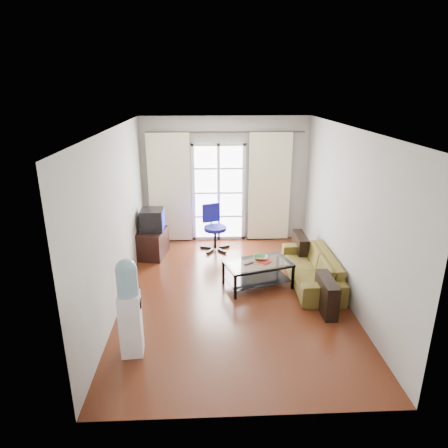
% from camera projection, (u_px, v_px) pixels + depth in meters
% --- Properties ---
extents(floor, '(5.20, 5.20, 0.00)m').
position_uv_depth(floor, '(233.00, 294.00, 6.65)').
color(floor, '#602B16').
rests_on(floor, ground).
extents(ceiling, '(5.20, 5.20, 0.00)m').
position_uv_depth(ceiling, '(234.00, 129.00, 5.76)').
color(ceiling, white).
rests_on(ceiling, wall_back).
extents(wall_back, '(3.60, 0.02, 2.70)m').
position_uv_depth(wall_back, '(225.00, 180.00, 8.66)').
color(wall_back, '#B3B1AA').
rests_on(wall_back, floor).
extents(wall_front, '(3.60, 0.02, 2.70)m').
position_uv_depth(wall_front, '(253.00, 303.00, 3.75)').
color(wall_front, '#B3B1AA').
rests_on(wall_front, floor).
extents(wall_left, '(0.02, 5.20, 2.70)m').
position_uv_depth(wall_left, '(117.00, 219.00, 6.12)').
color(wall_left, '#B3B1AA').
rests_on(wall_left, floor).
extents(wall_right, '(0.02, 5.20, 2.70)m').
position_uv_depth(wall_right, '(347.00, 216.00, 6.28)').
color(wall_right, '#B3B1AA').
rests_on(wall_right, floor).
extents(french_door, '(1.16, 0.06, 2.15)m').
position_uv_depth(french_door, '(219.00, 193.00, 8.69)').
color(french_door, white).
rests_on(french_door, wall_back).
extents(curtain_rod, '(3.30, 0.04, 0.04)m').
position_uv_depth(curtain_rod, '(226.00, 132.00, 8.22)').
color(curtain_rod, '#4C3F2D').
rests_on(curtain_rod, wall_back).
extents(curtain_left, '(0.90, 0.07, 2.35)m').
position_uv_depth(curtain_left, '(170.00, 189.00, 8.54)').
color(curtain_left, '#FFFACD').
rests_on(curtain_left, curtain_rod).
extents(curtain_right, '(0.90, 0.07, 2.35)m').
position_uv_depth(curtain_right, '(269.00, 187.00, 8.63)').
color(curtain_right, '#FFFACD').
rests_on(curtain_right, curtain_rod).
extents(radiator, '(0.64, 0.12, 0.64)m').
position_uv_depth(radiator, '(261.00, 225.00, 8.93)').
color(radiator, gray).
rests_on(radiator, floor).
extents(sofa, '(1.87, 0.76, 0.54)m').
position_uv_depth(sofa, '(311.00, 268.00, 6.97)').
color(sofa, brown).
rests_on(sofa, floor).
extents(coffee_table, '(1.24, 0.93, 0.45)m').
position_uv_depth(coffee_table, '(258.00, 271.00, 6.82)').
color(coffee_table, silver).
rests_on(coffee_table, floor).
extents(bowl, '(0.37, 0.37, 0.06)m').
position_uv_depth(bowl, '(260.00, 258.00, 6.87)').
color(bowl, '#2F8144').
rests_on(bowl, coffee_table).
extents(book, '(0.41, 0.41, 0.02)m').
position_uv_depth(book, '(260.00, 262.00, 6.74)').
color(book, '#B64116').
rests_on(book, coffee_table).
extents(remote, '(0.17, 0.14, 0.02)m').
position_uv_depth(remote, '(249.00, 263.00, 6.71)').
color(remote, black).
rests_on(remote, coffee_table).
extents(tv_stand, '(0.62, 0.82, 0.55)m').
position_uv_depth(tv_stand, '(152.00, 243.00, 8.06)').
color(tv_stand, black).
rests_on(tv_stand, floor).
extents(crt_tv, '(0.48, 0.47, 0.43)m').
position_uv_depth(crt_tv, '(151.00, 220.00, 7.92)').
color(crt_tv, black).
rests_on(crt_tv, tv_stand).
extents(task_chair, '(0.85, 0.85, 0.96)m').
position_uv_depth(task_chair, '(215.00, 237.00, 8.39)').
color(task_chair, black).
rests_on(task_chair, floor).
extents(water_cooler, '(0.30, 0.29, 1.33)m').
position_uv_depth(water_cooler, '(129.00, 306.00, 4.96)').
color(water_cooler, white).
rests_on(water_cooler, floor).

